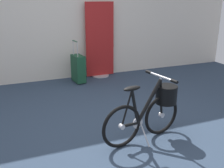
% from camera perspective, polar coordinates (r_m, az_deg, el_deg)
% --- Properties ---
extents(ground_plane, '(7.80, 7.80, 0.00)m').
position_cam_1_polar(ground_plane, '(3.56, -0.48, -9.52)').
color(ground_plane, '#2D3D51').
extents(floor_banner_stand, '(0.60, 0.36, 1.53)m').
position_cam_1_polar(floor_banner_stand, '(5.65, -2.56, 8.34)').
color(floor_banner_stand, '#B7B7BC').
rests_on(floor_banner_stand, ground_plane).
extents(folding_bike_foreground, '(1.09, 0.53, 0.78)m').
position_cam_1_polar(folding_bike_foreground, '(3.25, 8.31, -5.15)').
color(folding_bike_foreground, black).
rests_on(folding_bike_foreground, ground_plane).
extents(rolling_suitcase, '(0.22, 0.38, 0.83)m').
position_cam_1_polar(rolling_suitcase, '(5.35, -7.12, 3.29)').
color(rolling_suitcase, '#19472D').
rests_on(rolling_suitcase, ground_plane).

